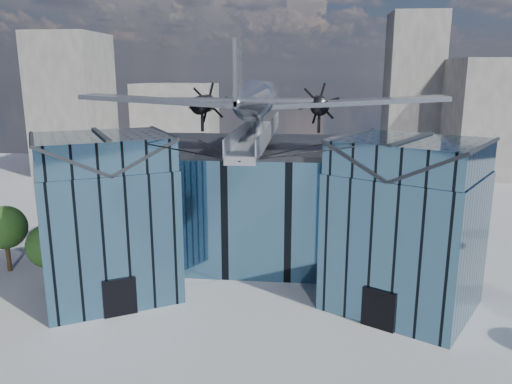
# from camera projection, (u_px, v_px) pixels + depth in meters

# --- Properties ---
(ground_plane) EXTENTS (120.00, 120.00, 0.00)m
(ground_plane) POSITION_uv_depth(u_px,v_px,m) (253.00, 292.00, 37.09)
(ground_plane) COLOR gray
(museum) EXTENTS (32.88, 24.50, 17.60)m
(museum) POSITION_uv_depth(u_px,v_px,m) (261.00, 201.00, 41.43)
(museum) COLOR teal
(museum) RESTS_ON ground
(bg_towers) EXTENTS (77.00, 24.50, 26.00)m
(bg_towers) POSITION_uv_depth(u_px,v_px,m) (294.00, 109.00, 83.45)
(bg_towers) COLOR gray
(bg_towers) RESTS_ON ground
(tree_plaza_w) EXTENTS (3.47, 3.47, 5.10)m
(tree_plaza_w) POSITION_uv_depth(u_px,v_px,m) (49.00, 246.00, 36.75)
(tree_plaza_w) COLOR #302213
(tree_plaza_w) RESTS_ON ground
(tree_side_w) EXTENTS (4.52, 4.52, 5.50)m
(tree_side_w) POSITION_uv_depth(u_px,v_px,m) (5.00, 228.00, 40.25)
(tree_side_w) COLOR #302213
(tree_side_w) RESTS_ON ground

